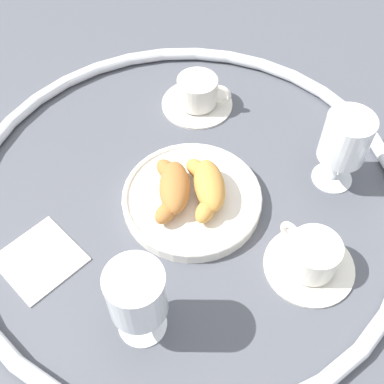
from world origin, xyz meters
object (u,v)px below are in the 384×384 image
(croissant_small, at_px, (173,188))
(pastry_plate, at_px, (192,198))
(coffee_cup_far, at_px, (311,257))
(coffee_cup_near, at_px, (198,95))
(juice_glass_left, at_px, (137,295))
(folded_napkin, at_px, (40,259))
(juice_glass_right, at_px, (345,141))
(croissant_large, at_px, (207,186))

(croissant_small, bearing_deg, pastry_plate, -105.38)
(coffee_cup_far, bearing_deg, coffee_cup_near, 5.95)
(juice_glass_left, bearing_deg, coffee_cup_far, -88.44)
(pastry_plate, height_order, folded_napkin, pastry_plate)
(croissant_small, distance_m, coffee_cup_near, 0.24)
(juice_glass_right, relative_size, folded_napkin, 1.27)
(folded_napkin, bearing_deg, juice_glass_right, -90.45)
(croissant_large, bearing_deg, pastry_plate, 74.39)
(coffee_cup_far, xyz_separation_m, folded_napkin, (0.14, 0.38, -0.02))
(folded_napkin, bearing_deg, pastry_plate, -84.33)
(juice_glass_left, height_order, folded_napkin, juice_glass_left)
(coffee_cup_far, bearing_deg, folded_napkin, 69.44)
(croissant_small, distance_m, coffee_cup_far, 0.24)
(coffee_cup_far, relative_size, folded_napkin, 1.24)
(juice_glass_right, bearing_deg, coffee_cup_far, 140.06)
(coffee_cup_near, distance_m, juice_glass_right, 0.30)
(croissant_small, xyz_separation_m, coffee_cup_far, (-0.18, -0.16, -0.02))
(pastry_plate, distance_m, coffee_cup_near, 0.23)
(juice_glass_left, bearing_deg, croissant_small, -29.47)
(pastry_plate, distance_m, juice_glass_left, 0.23)
(coffee_cup_far, height_order, folded_napkin, coffee_cup_far)
(croissant_large, height_order, coffee_cup_far, croissant_large)
(coffee_cup_far, relative_size, juice_glass_right, 0.97)
(pastry_plate, bearing_deg, juice_glass_left, 142.72)
(croissant_large, distance_m, coffee_cup_near, 0.23)
(croissant_small, xyz_separation_m, juice_glass_right, (-0.04, -0.27, 0.05))
(croissant_small, relative_size, juice_glass_left, 0.93)
(coffee_cup_near, bearing_deg, juice_glass_right, -147.62)
(coffee_cup_far, xyz_separation_m, juice_glass_right, (0.14, -0.12, 0.07))
(coffee_cup_far, bearing_deg, juice_glass_left, 91.56)
(coffee_cup_far, relative_size, juice_glass_left, 0.97)
(croissant_large, bearing_deg, coffee_cup_far, -147.26)
(juice_glass_left, relative_size, juice_glass_right, 1.00)
(pastry_plate, distance_m, juice_glass_right, 0.26)
(coffee_cup_far, height_order, juice_glass_left, juice_glass_left)
(coffee_cup_near, relative_size, juice_glass_left, 0.97)
(croissant_large, height_order, croissant_small, same)
(croissant_large, xyz_separation_m, croissant_small, (0.01, 0.05, 0.00))
(croissant_large, distance_m, juice_glass_left, 0.23)
(croissant_large, relative_size, juice_glass_left, 0.96)
(coffee_cup_far, bearing_deg, juice_glass_right, -39.94)
(croissant_small, height_order, folded_napkin, croissant_small)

